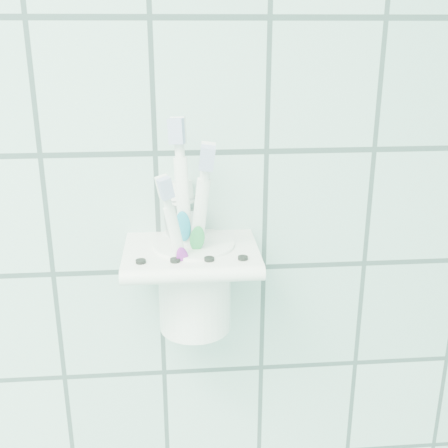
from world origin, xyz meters
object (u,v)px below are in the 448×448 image
Objects in this scene: cup at (195,282)px; toothbrush_pink at (197,250)px; toothbrush_orange at (186,227)px; toothbrush_blue at (190,229)px; holder_bracket at (191,255)px; toothpaste_tube at (193,242)px.

toothbrush_pink reaches higher than cup.
cup is 0.05m from toothbrush_pink.
toothbrush_orange is at bearing 87.07° from toothbrush_pink.
toothbrush_orange is at bearing 115.38° from toothbrush_blue.
toothbrush_orange is (-0.01, 0.01, 0.03)m from holder_bracket.
toothpaste_tube is at bearing 91.73° from cup.
toothbrush_orange is (-0.00, 0.02, -0.01)m from toothbrush_blue.
cup is (0.00, 0.00, -0.03)m from holder_bracket.
toothbrush_blue is at bearing -105.90° from cup.
cup is at bearing 55.67° from holder_bracket.
toothbrush_orange reaches higher than cup.
holder_bracket is 0.02m from toothbrush_pink.
toothbrush_pink is 0.03m from toothpaste_tube.
cup is 0.48× the size of toothbrush_orange.
toothpaste_tube is at bearing 81.30° from holder_bracket.
toothpaste_tube reaches higher than cup.
cup is 0.45× the size of toothbrush_blue.
holder_bracket is at bearing -64.37° from toothbrush_orange.
toothbrush_blue reaches higher than cup.
toothbrush_orange reaches higher than toothpaste_tube.
toothbrush_pink reaches higher than holder_bracket.
cup is 0.07m from toothbrush_blue.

